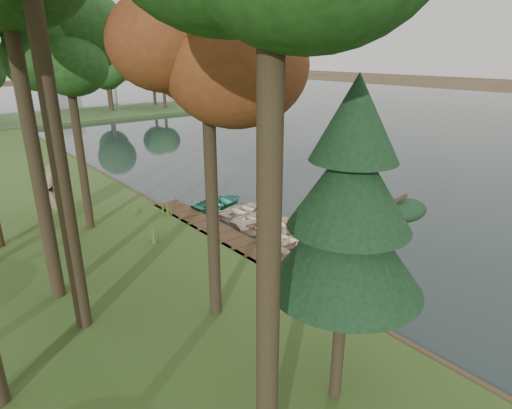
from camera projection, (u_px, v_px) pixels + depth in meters
ground at (269, 242)px, 21.75m from camera, size 300.00×300.00×0.00m
water at (344, 127)px, 54.20m from camera, size 130.00×200.00×0.05m
boardwalk at (244, 248)px, 20.75m from camera, size 1.60×16.00×0.30m
peninsula at (87, 115)px, 62.79m from camera, size 50.00×14.00×0.45m
far_trees at (56, 72)px, 58.70m from camera, size 45.60×5.60×8.80m
bridge at (9, 59)px, 113.92m from camera, size 95.90×4.00×8.60m
building_a at (55, 51)px, 138.37m from camera, size 10.00×8.00×18.00m
rowboat_0 at (366, 262)px, 18.74m from camera, size 3.64×2.60×0.75m
rowboat_1 at (338, 252)px, 19.66m from camera, size 4.24×3.62×0.74m
rowboat_2 at (309, 240)px, 20.85m from camera, size 4.06×3.04×0.80m
rowboat_3 at (290, 235)px, 21.54m from camera, size 3.99×3.08×0.76m
rowboat_4 at (271, 223)px, 22.98m from camera, size 4.40×3.82×0.76m
rowboat_5 at (257, 217)px, 23.96m from camera, size 3.27×2.37×0.67m
rowboat_6 at (242, 209)px, 25.22m from camera, size 3.48×2.74×0.65m
rowboat_7 at (219, 201)px, 26.34m from camera, size 3.72×2.76×0.74m
stored_rowboat at (62, 213)px, 23.90m from camera, size 3.91×3.82×0.66m
tree_2 at (207, 64)px, 12.53m from camera, size 4.35×4.35×10.42m
tree_4 at (67, 56)px, 19.86m from camera, size 4.61×4.61×10.66m
pine_tree at (349, 210)px, 9.90m from camera, size 3.80×3.80×8.45m
reeds_0 at (284, 271)px, 17.08m from camera, size 0.60×0.60×1.12m
reeds_1 at (155, 233)px, 20.96m from camera, size 0.60×0.60×0.90m
reeds_2 at (138, 207)px, 24.47m from camera, size 0.60×0.60×0.86m
reeds_3 at (167, 207)px, 24.13m from camera, size 0.60×0.60×1.09m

